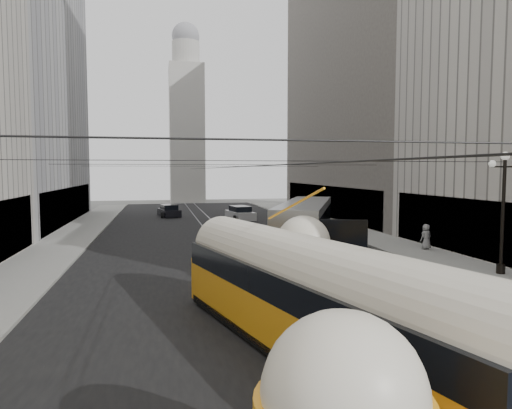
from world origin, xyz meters
name	(u,v)px	position (x,y,z in m)	size (l,w,h in m)	color
road	(224,242)	(0.00, 32.50, 0.00)	(20.00, 85.00, 0.02)	black
sidewalk_left	(70,239)	(-12.00, 36.00, 0.07)	(4.00, 72.00, 0.15)	gray
sidewalk_right	(350,231)	(12.00, 36.00, 0.07)	(4.00, 72.00, 0.15)	gray
rail_left	(215,242)	(-0.75, 32.50, 0.00)	(0.12, 85.00, 0.04)	gray
rail_right	(234,242)	(0.75, 32.50, 0.00)	(0.12, 85.00, 0.04)	gray
building_left_far	(3,82)	(-19.99, 48.00, 14.31)	(12.60, 28.60, 28.60)	#999999
building_right_far	(374,79)	(20.00, 48.00, 16.31)	(12.60, 32.60, 32.60)	#514C47
distant_tower	(187,117)	(0.00, 80.00, 14.97)	(6.00, 6.00, 31.36)	#B2AFA8
lamppost_right_mid	(503,205)	(12.60, 18.00, 3.74)	(1.86, 0.44, 6.37)	black
catenary	(227,166)	(0.12, 31.49, 5.88)	(25.00, 72.00, 0.23)	black
streetcar	(313,299)	(-0.50, 10.15, 1.76)	(6.31, 15.94, 3.61)	orange
city_bus	(305,224)	(4.88, 27.27, 1.87)	(8.00, 13.90, 3.40)	gray
sedan_white_far	(240,214)	(3.93, 47.77, 0.72)	(2.83, 5.27, 1.58)	#BDBDBD
sedan_dark_far	(169,211)	(-3.81, 53.27, 0.66)	(2.83, 4.92, 1.46)	black
pedestrian_sidewalk_right	(426,237)	(12.97, 25.47, 1.02)	(0.85, 0.52, 1.74)	gray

